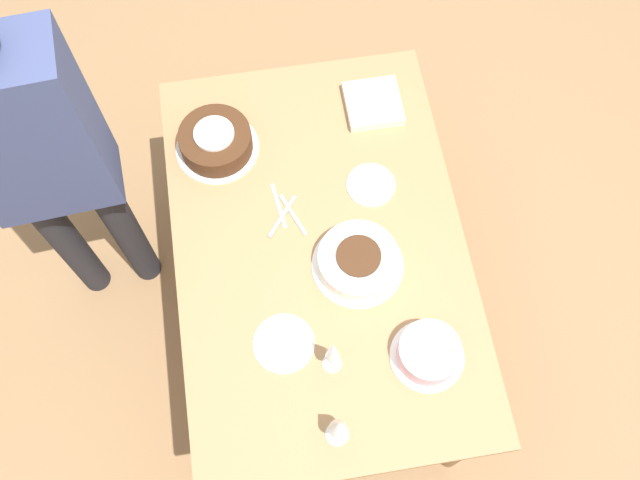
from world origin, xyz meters
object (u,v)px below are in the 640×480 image
object	(u,v)px
cake_front_chocolate	(216,141)
wine_glass_near	(338,427)
cake_back_decorated	(429,353)
person_cutting	(41,156)
cake_center_white	(358,261)
wine_glass_far	(333,351)

from	to	relation	value
cake_front_chocolate	wine_glass_near	size ratio (longest dim) A/B	1.50
cake_back_decorated	person_cutting	bearing A→B (deg)	-124.51
cake_center_white	wine_glass_far	distance (m)	0.35
person_cutting	wine_glass_near	bearing A→B (deg)	-54.55
cake_front_chocolate	cake_back_decorated	world-z (taller)	cake_front_chocolate
cake_center_white	cake_back_decorated	distance (m)	0.36
cake_back_decorated	wine_glass_near	bearing A→B (deg)	-59.15
cake_center_white	wine_glass_near	size ratio (longest dim) A/B	1.55
cake_center_white	cake_front_chocolate	world-z (taller)	cake_front_chocolate
cake_front_chocolate	wine_glass_far	distance (m)	0.86
cake_back_decorated	person_cutting	xyz separation A→B (m)	(-0.74, -1.07, 0.21)
cake_center_white	person_cutting	distance (m)	1.03
cake_center_white	cake_front_chocolate	xyz separation A→B (m)	(-0.51, -0.40, 0.01)
cake_front_chocolate	person_cutting	distance (m)	0.57
cake_center_white	wine_glass_far	bearing A→B (deg)	-23.98
cake_center_white	wine_glass_near	distance (m)	0.54
cake_center_white	cake_front_chocolate	bearing A→B (deg)	-141.79
cake_back_decorated	wine_glass_near	xyz separation A→B (m)	(0.18, -0.31, 0.09)
cake_center_white	cake_back_decorated	size ratio (longest dim) A/B	1.30
cake_front_chocolate	cake_back_decorated	xyz separation A→B (m)	(0.84, 0.55, -0.00)
cake_back_decorated	wine_glass_far	bearing A→B (deg)	-94.63
wine_glass_near	person_cutting	distance (m)	1.20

